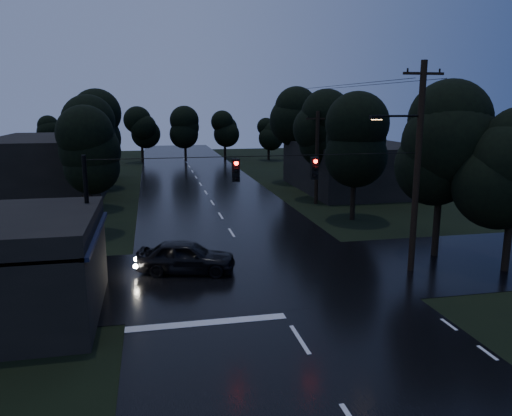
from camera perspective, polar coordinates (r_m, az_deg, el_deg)
name	(u,v)px	position (r m, az deg, el deg)	size (l,w,h in m)	color
main_road	(212,203)	(41.44, -5.01, 0.57)	(12.00, 120.00, 0.02)	black
cross_street	(258,274)	(24.25, 0.20, -7.56)	(60.00, 9.00, 0.02)	black
building_far_right	(353,167)	(48.53, 11.04, 4.67)	(10.00, 14.00, 4.40)	black
building_far_left	(53,163)	(51.50, -22.18, 4.76)	(10.00, 16.00, 5.00)	black
utility_pole_main	(416,164)	(24.76, 17.80, 4.79)	(3.50, 0.30, 10.00)	black
utility_pole_far	(317,157)	(40.75, 6.97, 5.85)	(2.00, 0.30, 7.50)	black
anchor_pole_left	(89,226)	(22.12, -18.59, -2.00)	(0.18, 0.18, 6.00)	black
span_signals	(275,168)	(22.19, 2.17, 4.56)	(15.00, 0.37, 1.12)	black
tree_corner_near	(443,144)	(27.73, 20.55, 6.83)	(4.48, 4.48, 9.44)	black
tree_left_a	(81,150)	(32.76, -19.33, 6.24)	(3.92, 3.92, 8.26)	black
tree_left_b	(86,136)	(40.73, -18.81, 7.77)	(4.20, 4.20, 8.85)	black
tree_left_c	(92,126)	(50.70, -18.21, 8.91)	(4.48, 4.48, 9.44)	black
tree_right_a	(355,140)	(35.26, 11.28, 7.64)	(4.20, 4.20, 8.85)	black
tree_right_b	(325,129)	(42.90, 7.84, 8.96)	(4.48, 4.48, 9.44)	black
tree_right_c	(298,120)	(52.58, 4.77, 9.94)	(4.76, 4.76, 10.03)	black
car	(186,257)	(24.47, -7.97, -5.51)	(1.90, 4.71, 1.61)	black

